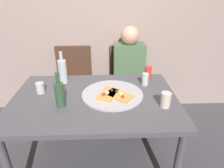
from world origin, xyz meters
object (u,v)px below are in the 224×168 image
tumbler_near (145,79)px  chair_left (74,79)px  dining_table (95,106)px  guest_in_sweater (129,74)px  pizza_slice_extra (108,94)px  beer_bottle (60,94)px  pizza_tray (112,94)px  wine_glass (166,100)px  tumbler_far (40,88)px  pizza_slice_last (119,95)px  chair_right (128,78)px  soda_can (148,72)px  wine_bottle (63,71)px

tumbler_near → chair_left: size_ratio=0.12×
dining_table → guest_in_sweater: guest_in_sweater is taller
pizza_slice_extra → beer_bottle: (-0.36, -0.13, 0.08)m
dining_table → guest_in_sweater: 0.79m
pizza_tray → wine_glass: (0.39, -0.19, 0.05)m
tumbler_far → guest_in_sweater: 1.04m
pizza_slice_last → chair_right: (0.17, 0.86, -0.25)m
tumbler_near → beer_bottle: bearing=-155.0°
beer_bottle → chair_left: beer_bottle is taller
soda_can → wine_glass: bearing=-87.0°
pizza_slice_extra → tumbler_near: tumbler_near is taller
tumbler_near → pizza_slice_extra: bearing=-150.4°
pizza_tray → tumbler_near: 0.35m
dining_table → guest_in_sweater: (0.37, 0.69, -0.01)m
pizza_slice_extra → wine_glass: (0.43, -0.17, 0.03)m
wine_bottle → guest_in_sweater: guest_in_sweater is taller
chair_left → chair_right: bearing=-180.0°
pizza_slice_extra → tumbler_far: 0.58m
pizza_slice_last → guest_in_sweater: guest_in_sweater is taller
dining_table → tumbler_near: (0.45, 0.21, 0.14)m
beer_bottle → chair_right: beer_bottle is taller
tumbler_far → chair_right: (0.83, 0.75, -0.27)m
soda_can → tumbler_near: bearing=-110.4°
wine_bottle → soda_can: (0.81, 0.07, -0.06)m
wine_bottle → chair_right: 0.94m
beer_bottle → pizza_slice_last: bearing=12.7°
soda_can → wine_bottle: bearing=-174.9°
tumbler_near → chair_right: chair_right is taller
tumbler_near → chair_right: 0.70m
tumbler_near → wine_glass: size_ratio=0.96×
pizza_slice_extra → soda_can: (0.40, 0.35, 0.04)m
wine_bottle → tumbler_far: size_ratio=3.27×
dining_table → pizza_slice_extra: bearing=7.0°
chair_left → tumbler_far: bearing=78.4°
wine_bottle → guest_in_sweater: bearing=31.1°
tumbler_near → chair_right: bearing=97.3°
pizza_slice_extra → tumbler_far: (-0.57, 0.08, 0.02)m
pizza_slice_last → pizza_slice_extra: size_ratio=1.00×
wine_bottle → wine_glass: (0.84, -0.44, -0.06)m
dining_table → pizza_slice_extra: pizza_slice_extra is taller
dining_table → tumbler_near: 0.52m
pizza_slice_last → dining_table: bearing=175.3°
tumbler_near → soda_can: 0.16m
soda_can → chair_right: bearing=105.7°
dining_table → tumbler_far: bearing=168.4°
pizza_slice_last → chair_right: size_ratio=0.28×
pizza_slice_last → wine_glass: 0.37m
wine_bottle → beer_bottle: bearing=-82.5°
soda_can → dining_table: bearing=-144.8°
dining_table → wine_glass: bearing=-16.2°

